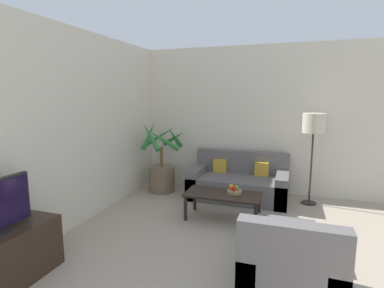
# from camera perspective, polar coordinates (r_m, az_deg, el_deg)

# --- Properties ---
(wall_back) EXTENTS (7.67, 0.06, 2.70)m
(wall_back) POSITION_cam_1_polar(r_m,az_deg,el_deg) (5.66, 21.18, 4.04)
(wall_back) COLOR beige
(wall_back) RESTS_ON ground_plane
(wall_left) EXTENTS (0.06, 8.10, 2.70)m
(wall_left) POSITION_cam_1_polar(r_m,az_deg,el_deg) (3.70, -31.15, 0.88)
(wall_left) COLOR beige
(wall_left) RESTS_ON ground_plane
(potted_palm) EXTENTS (0.89, 0.90, 1.35)m
(potted_palm) POSITION_cam_1_polar(r_m,az_deg,el_deg) (5.68, -5.74, -4.55)
(potted_palm) COLOR brown
(potted_palm) RESTS_ON ground_plane
(sofa_loveseat) EXTENTS (1.68, 0.86, 0.79)m
(sofa_loveseat) POSITION_cam_1_polar(r_m,az_deg,el_deg) (5.41, 8.83, -7.41)
(sofa_loveseat) COLOR #605B5B
(sofa_loveseat) RESTS_ON ground_plane
(floor_lamp) EXTENTS (0.35, 0.35, 1.52)m
(floor_lamp) POSITION_cam_1_polar(r_m,az_deg,el_deg) (5.23, 22.17, 3.01)
(floor_lamp) COLOR #2D2823
(floor_lamp) RESTS_ON ground_plane
(coffee_table) EXTENTS (1.09, 0.52, 0.39)m
(coffee_table) POSITION_cam_1_polar(r_m,az_deg,el_deg) (4.46, 5.89, -9.95)
(coffee_table) COLOR black
(coffee_table) RESTS_ON ground_plane
(fruit_bowl) EXTENTS (0.22, 0.22, 0.05)m
(fruit_bowl) POSITION_cam_1_polar(r_m,az_deg,el_deg) (4.46, 8.08, -8.99)
(fruit_bowl) COLOR #997A4C
(fruit_bowl) RESTS_ON coffee_table
(apple_red) EXTENTS (0.07, 0.07, 0.07)m
(apple_red) POSITION_cam_1_polar(r_m,az_deg,el_deg) (4.42, 7.97, -8.38)
(apple_red) COLOR red
(apple_red) RESTS_ON fruit_bowl
(apple_green) EXTENTS (0.06, 0.06, 0.06)m
(apple_green) POSITION_cam_1_polar(r_m,az_deg,el_deg) (4.49, 8.49, -8.13)
(apple_green) COLOR olive
(apple_green) RESTS_ON fruit_bowl
(orange_fruit) EXTENTS (0.07, 0.07, 0.07)m
(orange_fruit) POSITION_cam_1_polar(r_m,az_deg,el_deg) (4.49, 7.48, -8.06)
(orange_fruit) COLOR orange
(orange_fruit) RESTS_ON fruit_bowl
(armchair) EXTENTS (0.83, 0.88, 0.85)m
(armchair) POSITION_cam_1_polar(r_m,az_deg,el_deg) (2.98, 18.13, -22.14)
(armchair) COLOR #605B5B
(armchair) RESTS_ON ground_plane
(ottoman) EXTENTS (0.67, 0.52, 0.34)m
(ottoman) POSITION_cam_1_polar(r_m,az_deg,el_deg) (3.76, 17.21, -16.92)
(ottoman) COLOR #605B5B
(ottoman) RESTS_ON ground_plane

